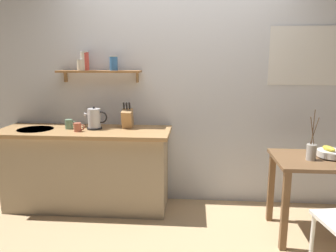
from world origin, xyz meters
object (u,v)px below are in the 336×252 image
Objects in this scene: electric_kettle at (95,119)px; twig_vase at (311,151)px; fruit_bowl at (332,153)px; knife_block at (127,118)px; coffee_mug_by_sink at (69,124)px; coffee_mug_spare at (78,127)px; dining_table at (323,174)px.

twig_vase is at bearing -13.19° from electric_kettle.
knife_block is (-1.96, 0.49, 0.21)m from fruit_bowl.
coffee_mug_by_sink is (-0.62, -0.08, -0.06)m from knife_block.
electric_kettle is 2.13× the size of coffee_mug_spare.
knife_block reaches higher than dining_table.
twig_vase reaches higher than dining_table.
fruit_bowl is at bearing 26.81° from dining_table.
knife_block is at bearing 23.56° from coffee_mug_spare.
knife_block is (-1.89, 0.52, 0.39)m from dining_table.
dining_table is at bearing -15.42° from knife_block.
fruit_bowl is at bearing -13.88° from knife_block.
twig_vase is 1.56× the size of knife_block.
fruit_bowl is at bearing -8.88° from coffee_mug_by_sink.
fruit_bowl is 1.04× the size of electric_kettle.
electric_kettle is 0.35m from knife_block.
coffee_mug_by_sink is at bearing 171.12° from fruit_bowl.
electric_kettle is (-2.09, 0.49, 0.17)m from twig_vase.
electric_kettle reaches higher than dining_table.
coffee_mug_by_sink is at bearing 137.94° from coffee_mug_spare.
dining_table is at bearing -11.28° from electric_kettle.
electric_kettle is at bearing 168.72° from dining_table.
coffee_mug_spare is at bearing -136.67° from electric_kettle.
electric_kettle is (-2.23, 0.44, 0.39)m from dining_table.
fruit_bowl is 2.46m from coffee_mug_spare.
electric_kettle reaches higher than fruit_bowl.
fruit_bowl is at bearing -6.46° from coffee_mug_spare.
coffee_mug_spare is at bearing -156.44° from knife_block.
dining_table is at bearing -7.53° from coffee_mug_spare.
fruit_bowl is (0.07, 0.04, 0.18)m from dining_table.
coffee_mug_by_sink is (-2.51, 0.44, 0.33)m from dining_table.
dining_table is 7.55× the size of coffee_mug_spare.
electric_kettle is 0.86× the size of knife_block.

